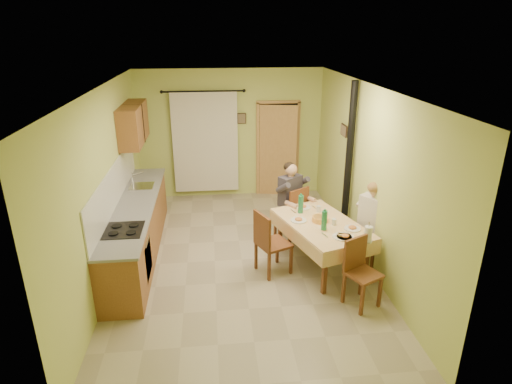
{
  "coord_description": "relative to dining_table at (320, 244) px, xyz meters",
  "views": [
    {
      "loc": [
        -0.43,
        -6.18,
        3.6
      ],
      "look_at": [
        0.25,
        0.1,
        1.15
      ],
      "focal_mm": 30.0,
      "sensor_mm": 36.0,
      "label": 1
    }
  ],
  "objects": [
    {
      "name": "floor",
      "position": [
        -1.23,
        0.31,
        -0.38
      ],
      "size": [
        4.0,
        6.0,
        0.01
      ],
      "primitive_type": "cube",
      "color": "tan",
      "rests_on": "ground"
    },
    {
      "name": "room_shell",
      "position": [
        -1.23,
        0.31,
        1.44
      ],
      "size": [
        4.04,
        6.04,
        2.82
      ],
      "color": "#C2D06B",
      "rests_on": "ground"
    },
    {
      "name": "kitchen_run",
      "position": [
        -2.94,
        0.71,
        0.1
      ],
      "size": [
        0.64,
        3.64,
        1.56
      ],
      "color": "brown",
      "rests_on": "ground"
    },
    {
      "name": "upper_cabinets",
      "position": [
        -3.05,
        2.01,
        1.57
      ],
      "size": [
        0.35,
        1.4,
        0.7
      ],
      "primitive_type": "cube",
      "color": "brown",
      "rests_on": "room_shell"
    },
    {
      "name": "curtain",
      "position": [
        -1.78,
        3.21,
        0.88
      ],
      "size": [
        1.7,
        0.07,
        2.22
      ],
      "color": "black",
      "rests_on": "ground"
    },
    {
      "name": "doorway",
      "position": [
        -0.19,
        3.25,
        0.67
      ],
      "size": [
        0.96,
        0.22,
        2.15
      ],
      "color": "black",
      "rests_on": "ground"
    },
    {
      "name": "dining_table",
      "position": [
        0.0,
        0.0,
        0.0
      ],
      "size": [
        1.46,
        1.88,
        0.76
      ],
      "rotation": [
        0.0,
        0.0,
        0.31
      ],
      "color": "#E2B779",
      "rests_on": "ground"
    },
    {
      "name": "tableware",
      "position": [
        0.05,
        -0.1,
        0.44
      ],
      "size": [
        1.01,
        1.47,
        0.33
      ],
      "color": "white",
      "rests_on": "dining_table"
    },
    {
      "name": "chair_far",
      "position": [
        -0.29,
        1.0,
        -0.09
      ],
      "size": [
        0.61,
        0.61,
        1.0
      ],
      "rotation": [
        0.0,
        0.0,
        0.59
      ],
      "color": "brown",
      "rests_on": "ground"
    },
    {
      "name": "chair_near",
      "position": [
        0.3,
        -1.07,
        -0.09
      ],
      "size": [
        0.54,
        0.54,
        0.96
      ],
      "rotation": [
        0.0,
        0.0,
        3.62
      ],
      "color": "brown",
      "rests_on": "ground"
    },
    {
      "name": "chair_right",
      "position": [
        0.82,
        -0.04,
        -0.09
      ],
      "size": [
        0.62,
        0.62,
        1.01
      ],
      "rotation": [
        0.0,
        0.0,
        2.15
      ],
      "color": "brown",
      "rests_on": "ground"
    },
    {
      "name": "chair_left",
      "position": [
        -0.78,
        -0.1,
        -0.09
      ],
      "size": [
        0.6,
        0.6,
        1.02
      ],
      "rotation": [
        0.0,
        0.0,
        -1.16
      ],
      "color": "brown",
      "rests_on": "ground"
    },
    {
      "name": "man_far",
      "position": [
        -0.29,
        1.01,
        0.5
      ],
      "size": [
        0.65,
        0.63,
        1.39
      ],
      "rotation": [
        0.0,
        0.0,
        0.59
      ],
      "color": "#38333D",
      "rests_on": "chair_far"
    },
    {
      "name": "man_right",
      "position": [
        0.81,
        -0.04,
        0.5
      ],
      "size": [
        0.63,
        0.65,
        1.39
      ],
      "rotation": [
        0.0,
        0.0,
        2.15
      ],
      "color": "beige",
      "rests_on": "chair_right"
    },
    {
      "name": "stove_flue",
      "position": [
        0.67,
        0.91,
        0.64
      ],
      "size": [
        0.24,
        0.24,
        2.8
      ],
      "color": "black",
      "rests_on": "ground"
    },
    {
      "name": "picture_back",
      "position": [
        -0.98,
        3.28,
        1.37
      ],
      "size": [
        0.19,
        0.03,
        0.23
      ],
      "primitive_type": "cube",
      "color": "black",
      "rests_on": "room_shell"
    },
    {
      "name": "picture_right",
      "position": [
        0.74,
        1.51,
        1.47
      ],
      "size": [
        0.03,
        0.31,
        0.21
      ],
      "primitive_type": "cube",
      "color": "brown",
      "rests_on": "room_shell"
    }
  ]
}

